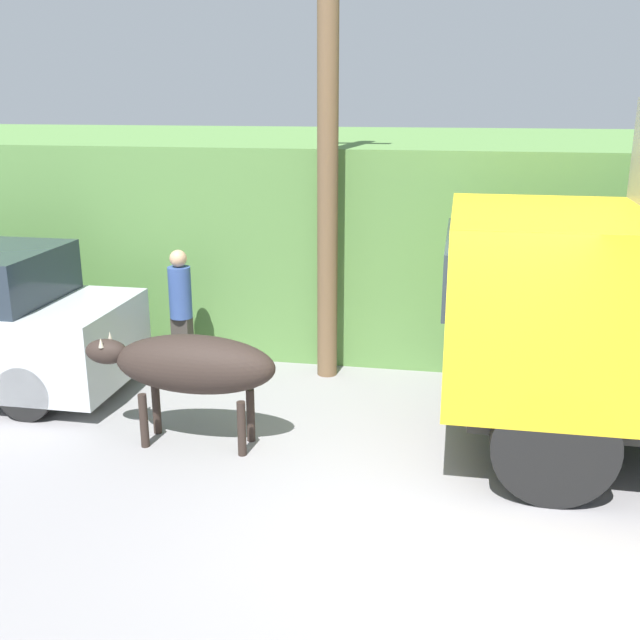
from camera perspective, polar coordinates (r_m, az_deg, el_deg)
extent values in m
plane|color=gray|center=(6.91, 8.24, -14.49)|extent=(60.00, 60.00, 0.00)
cube|color=#568442|center=(12.94, 9.93, 7.17)|extent=(32.00, 6.50, 2.90)
cube|color=#C6B793|center=(12.69, -16.68, 5.49)|extent=(4.78, 2.40, 2.45)
cube|color=#4C4742|center=(12.52, -17.19, 11.36)|extent=(5.08, 2.70, 0.16)
cube|color=gold|center=(7.72, 16.57, 1.50)|extent=(1.85, 2.41, 1.75)
cube|color=#232D38|center=(7.60, 9.67, 4.18)|extent=(0.04, 2.05, 0.61)
cylinder|color=black|center=(7.21, 17.30, -8.65)|extent=(1.13, 0.53, 1.13)
ellipsoid|color=#2D231E|center=(7.84, -9.51, -3.34)|extent=(1.71, 0.62, 0.62)
ellipsoid|color=#2D231E|center=(8.19, -15.95, -2.32)|extent=(0.46, 0.27, 0.27)
cone|color=#B7AD93|center=(8.06, -16.36, -1.66)|extent=(0.06, 0.06, 0.11)
cone|color=#B7AD93|center=(8.24, -15.71, -1.20)|extent=(0.06, 0.06, 0.11)
cylinder|color=#2D231E|center=(8.11, -13.28, -7.48)|extent=(0.09, 0.09, 0.59)
cylinder|color=#2D231E|center=(8.40, -12.35, -6.55)|extent=(0.09, 0.09, 0.59)
cylinder|color=#2D231E|center=(7.76, -5.99, -8.23)|extent=(0.09, 0.09, 0.59)
cylinder|color=#2D231E|center=(8.06, -5.31, -7.23)|extent=(0.09, 0.09, 0.59)
cylinder|color=black|center=(9.19, -21.32, -5.05)|extent=(0.66, 0.28, 0.66)
cube|color=#38332D|center=(10.05, -10.39, -1.91)|extent=(0.27, 0.20, 0.77)
cylinder|color=#334C8C|center=(9.85, -10.61, 2.08)|extent=(0.34, 0.34, 0.67)
sphere|color=tan|center=(9.74, -10.76, 4.63)|extent=(0.22, 0.22, 0.22)
cylinder|color=brown|center=(9.33, 0.60, 13.92)|extent=(0.26, 0.26, 6.19)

